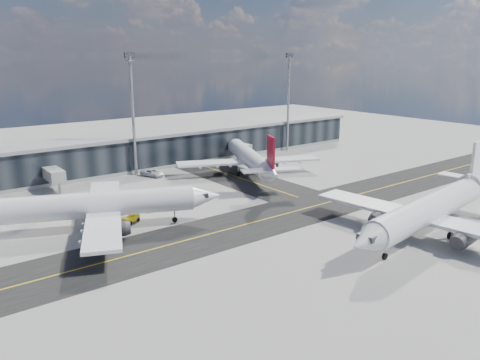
{
  "coord_description": "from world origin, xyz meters",
  "views": [
    {
      "loc": [
        -46.86,
        -55.58,
        27.94
      ],
      "look_at": [
        5.49,
        13.31,
        5.0
      ],
      "focal_mm": 35.0,
      "sensor_mm": 36.0,
      "label": 1
    }
  ],
  "objects_px": {
    "airliner_af": "(93,205)",
    "baggage_tug": "(132,217)",
    "airliner_near": "(431,209)",
    "service_van": "(152,173)",
    "airliner_redtail": "(250,159)"
  },
  "relations": [
    {
      "from": "airliner_redtail",
      "to": "service_van",
      "type": "height_order",
      "value": "airliner_redtail"
    },
    {
      "from": "airliner_af",
      "to": "baggage_tug",
      "type": "bearing_deg",
      "value": 106.15
    },
    {
      "from": "airliner_redtail",
      "to": "service_van",
      "type": "xyz_separation_m",
      "value": [
        -19.47,
        13.36,
        -3.21
      ]
    },
    {
      "from": "airliner_af",
      "to": "airliner_redtail",
      "type": "height_order",
      "value": "airliner_af"
    },
    {
      "from": "baggage_tug",
      "to": "service_van",
      "type": "relative_size",
      "value": 0.57
    },
    {
      "from": "airliner_af",
      "to": "airliner_near",
      "type": "distance_m",
      "value": 54.88
    },
    {
      "from": "airliner_redtail",
      "to": "service_van",
      "type": "distance_m",
      "value": 23.83
    },
    {
      "from": "airliner_af",
      "to": "airliner_near",
      "type": "height_order",
      "value": "airliner_near"
    },
    {
      "from": "baggage_tug",
      "to": "service_van",
      "type": "height_order",
      "value": "baggage_tug"
    },
    {
      "from": "airliner_redtail",
      "to": "baggage_tug",
      "type": "relative_size",
      "value": 11.39
    },
    {
      "from": "airliner_near",
      "to": "service_van",
      "type": "distance_m",
      "value": 64.23
    },
    {
      "from": "airliner_af",
      "to": "airliner_redtail",
      "type": "relative_size",
      "value": 1.04
    },
    {
      "from": "airliner_af",
      "to": "service_van",
      "type": "relative_size",
      "value": 6.7
    },
    {
      "from": "baggage_tug",
      "to": "service_van",
      "type": "xyz_separation_m",
      "value": [
        17.76,
        27.23,
        -0.14
      ]
    },
    {
      "from": "airliner_redtail",
      "to": "airliner_near",
      "type": "relative_size",
      "value": 0.89
    }
  ]
}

